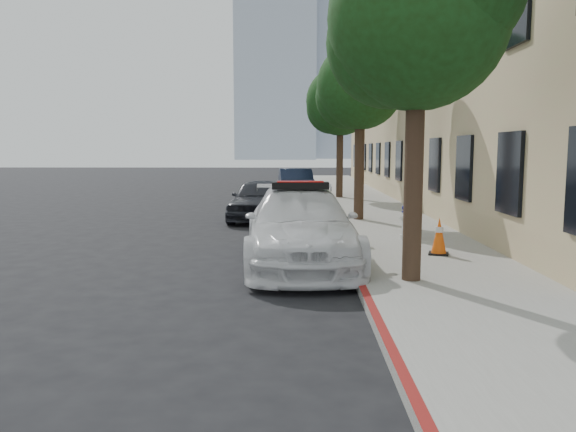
# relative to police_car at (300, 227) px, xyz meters

# --- Properties ---
(ground) EXTENTS (120.00, 120.00, 0.00)m
(ground) POSITION_rel_police_car_xyz_m (-1.10, 0.11, -0.75)
(ground) COLOR black
(ground) RESTS_ON ground
(sidewalk) EXTENTS (3.20, 50.00, 0.15)m
(sidewalk) POSITION_rel_police_car_xyz_m (2.50, 10.11, -0.68)
(sidewalk) COLOR gray
(sidewalk) RESTS_ON ground
(curb_strip) EXTENTS (0.12, 50.00, 0.15)m
(curb_strip) POSITION_rel_police_car_xyz_m (0.96, 10.11, -0.68)
(curb_strip) COLOR maroon
(curb_strip) RESTS_ON ground
(building) EXTENTS (8.00, 36.00, 10.00)m
(building) POSITION_rel_police_car_xyz_m (8.10, 15.11, 4.25)
(building) COLOR tan
(building) RESTS_ON ground
(tower_left) EXTENTS (18.00, 14.00, 60.00)m
(tower_left) POSITION_rel_police_car_xyz_m (-5.10, 120.11, 29.25)
(tower_left) COLOR #9EA8B7
(tower_left) RESTS_ON ground
(tower_right) EXTENTS (14.00, 14.00, 44.00)m
(tower_right) POSITION_rel_police_car_xyz_m (7.90, 135.11, 21.25)
(tower_right) COLOR #9EA8B7
(tower_right) RESTS_ON ground
(tree_near) EXTENTS (2.92, 2.82, 5.62)m
(tree_near) POSITION_rel_police_car_xyz_m (1.83, -1.91, 3.52)
(tree_near) COLOR black
(tree_near) RESTS_ON sidewalk
(tree_mid) EXTENTS (2.77, 2.64, 5.43)m
(tree_mid) POSITION_rel_police_car_xyz_m (1.83, 6.09, 3.41)
(tree_mid) COLOR black
(tree_mid) RESTS_ON sidewalk
(tree_far) EXTENTS (3.10, 3.00, 5.81)m
(tree_far) POSITION_rel_police_car_xyz_m (1.83, 14.09, 3.63)
(tree_far) COLOR black
(tree_far) RESTS_ON sidewalk
(police_car) EXTENTS (2.38, 5.27, 1.65)m
(police_car) POSITION_rel_police_car_xyz_m (0.00, 0.00, 0.00)
(police_car) COLOR white
(police_car) RESTS_ON ground
(parked_car_mid) EXTENTS (1.96, 4.04, 1.33)m
(parked_car_mid) POSITION_rel_police_car_xyz_m (-1.29, 7.02, -0.09)
(parked_car_mid) COLOR #212329
(parked_car_mid) RESTS_ON ground
(parked_car_far) EXTENTS (1.79, 4.29, 1.38)m
(parked_car_far) POSITION_rel_police_car_xyz_m (-0.14, 14.83, -0.06)
(parked_car_far) COLOR #141D34
(parked_car_far) RESTS_ON ground
(fire_hydrant) EXTENTS (0.35, 0.32, 0.83)m
(fire_hydrant) POSITION_rel_police_car_xyz_m (2.53, 2.31, -0.20)
(fire_hydrant) COLOR silver
(fire_hydrant) RESTS_ON sidewalk
(traffic_cone) EXTENTS (0.48, 0.48, 0.74)m
(traffic_cone) POSITION_rel_police_car_xyz_m (2.80, 0.33, -0.23)
(traffic_cone) COLOR black
(traffic_cone) RESTS_ON sidewalk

